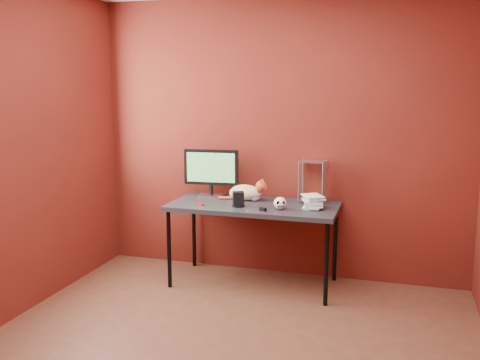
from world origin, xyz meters
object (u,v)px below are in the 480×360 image
(cat, at_px, (246,192))
(speaker, at_px, (238,200))
(book_stack, at_px, (306,138))
(monitor, at_px, (211,171))
(desk, at_px, (254,209))
(skull_mug, at_px, (280,203))

(cat, bearing_deg, speaker, -79.77)
(cat, xyz_separation_m, book_stack, (0.57, -0.14, 0.54))
(monitor, height_order, speaker, monitor)
(book_stack, bearing_deg, desk, 178.95)
(book_stack, bearing_deg, speaker, -167.22)
(desk, bearing_deg, cat, 129.81)
(cat, height_order, speaker, cat)
(monitor, distance_m, skull_mug, 0.83)
(skull_mug, bearing_deg, desk, 132.49)
(desk, height_order, speaker, speaker)
(skull_mug, relative_size, book_stack, 0.10)
(cat, relative_size, skull_mug, 3.91)
(desk, distance_m, skull_mug, 0.32)
(cat, distance_m, book_stack, 0.80)
(monitor, xyz_separation_m, skull_mug, (0.74, -0.33, -0.20))
(desk, relative_size, speaker, 11.39)
(monitor, distance_m, cat, 0.40)
(skull_mug, bearing_deg, monitor, 136.03)
(monitor, relative_size, book_stack, 0.43)
(desk, bearing_deg, skull_mug, -27.31)
(desk, relative_size, monitor, 2.88)
(monitor, distance_m, speaker, 0.52)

